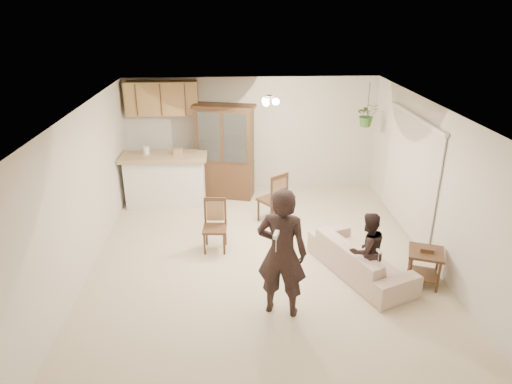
{
  "coord_description": "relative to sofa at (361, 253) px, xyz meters",
  "views": [
    {
      "loc": [
        -0.45,
        -6.6,
        3.96
      ],
      "look_at": [
        -0.07,
        0.4,
        1.04
      ],
      "focal_mm": 32.0,
      "sensor_mm": 36.0,
      "label": 1
    }
  ],
  "objects": [
    {
      "name": "floor",
      "position": [
        -1.51,
        0.53,
        -0.37
      ],
      "size": [
        6.5,
        6.5,
        0.0
      ],
      "primitive_type": "plane",
      "color": "#C3B193",
      "rests_on": "ground"
    },
    {
      "name": "ceiling",
      "position": [
        -1.51,
        0.53,
        2.13
      ],
      "size": [
        5.5,
        6.5,
        0.02
      ],
      "primitive_type": "cube",
      "color": "white",
      "rests_on": "wall_back"
    },
    {
      "name": "wall_back",
      "position": [
        -1.51,
        3.78,
        0.88
      ],
      "size": [
        5.5,
        0.02,
        2.5
      ],
      "primitive_type": "cube",
      "color": "beige",
      "rests_on": "ground"
    },
    {
      "name": "wall_front",
      "position": [
        -1.51,
        -2.72,
        0.88
      ],
      "size": [
        5.5,
        0.02,
        2.5
      ],
      "primitive_type": "cube",
      "color": "beige",
      "rests_on": "ground"
    },
    {
      "name": "wall_left",
      "position": [
        -4.26,
        0.53,
        0.88
      ],
      "size": [
        0.02,
        6.5,
        2.5
      ],
      "primitive_type": "cube",
      "color": "beige",
      "rests_on": "ground"
    },
    {
      "name": "wall_right",
      "position": [
        1.24,
        0.53,
        0.88
      ],
      "size": [
        0.02,
        6.5,
        2.5
      ],
      "primitive_type": "cube",
      "color": "beige",
      "rests_on": "ground"
    },
    {
      "name": "breakfast_bar",
      "position": [
        -3.36,
        2.88,
        0.13
      ],
      "size": [
        1.6,
        0.55,
        1.0
      ],
      "primitive_type": "cube",
      "color": "silver",
      "rests_on": "floor"
    },
    {
      "name": "bar_top",
      "position": [
        -3.36,
        2.88,
        0.68
      ],
      "size": [
        1.75,
        0.7,
        0.08
      ],
      "primitive_type": "cube",
      "color": "tan",
      "rests_on": "breakfast_bar"
    },
    {
      "name": "upper_cabinets",
      "position": [
        -3.41,
        3.6,
        1.73
      ],
      "size": [
        1.5,
        0.34,
        0.7
      ],
      "primitive_type": "cube",
      "color": "olive",
      "rests_on": "wall_back"
    },
    {
      "name": "vertical_blinds",
      "position": [
        1.2,
        1.43,
        0.73
      ],
      "size": [
        0.06,
        2.3,
        2.1
      ],
      "primitive_type": null,
      "color": "beige",
      "rests_on": "wall_right"
    },
    {
      "name": "ceiling_fixture",
      "position": [
        -1.31,
        1.73,
        2.03
      ],
      "size": [
        0.36,
        0.36,
        0.2
      ],
      "primitive_type": null,
      "color": "#F5E3B8",
      "rests_on": "ceiling"
    },
    {
      "name": "hanging_plant",
      "position": [
        0.79,
        2.93,
        1.48
      ],
      "size": [
        0.43,
        0.37,
        0.48
      ],
      "primitive_type": "imported",
      "color": "#325622",
      "rests_on": "ceiling"
    },
    {
      "name": "plant_cord",
      "position": [
        0.79,
        2.93,
        1.81
      ],
      "size": [
        0.01,
        0.01,
        0.65
      ],
      "primitive_type": "cylinder",
      "color": "black",
      "rests_on": "ceiling"
    },
    {
      "name": "sofa",
      "position": [
        0.0,
        0.0,
        0.0
      ],
      "size": [
        1.4,
        2.01,
        0.73
      ],
      "primitive_type": "imported",
      "rotation": [
        0.0,
        0.0,
        1.97
      ],
      "color": "beige",
      "rests_on": "floor"
    },
    {
      "name": "adult",
      "position": [
        -1.34,
        -0.88,
        0.53
      ],
      "size": [
        0.75,
        0.6,
        1.8
      ],
      "primitive_type": "imported",
      "rotation": [
        0.0,
        0.0,
        2.85
      ],
      "color": "black",
      "rests_on": "floor"
    },
    {
      "name": "child",
      "position": [
        -0.02,
        -0.32,
        0.31
      ],
      "size": [
        0.78,
        0.69,
        1.35
      ],
      "primitive_type": "imported",
      "rotation": [
        0.0,
        0.0,
        3.46
      ],
      "color": "black",
      "rests_on": "floor"
    },
    {
      "name": "china_hutch",
      "position": [
        -2.12,
        3.27,
        0.63
      ],
      "size": [
        1.36,
        0.79,
        2.02
      ],
      "rotation": [
        0.0,
        0.0,
        -0.25
      ],
      "color": "#3B1F15",
      "rests_on": "floor"
    },
    {
      "name": "side_table",
      "position": [
        0.89,
        -0.32,
        -0.08
      ],
      "size": [
        0.64,
        0.64,
        0.61
      ],
      "rotation": [
        0.0,
        0.0,
        -0.37
      ],
      "color": "#3B1F15",
      "rests_on": "floor"
    },
    {
      "name": "chair_bar",
      "position": [
        -2.29,
        0.87,
        -0.11
      ],
      "size": [
        0.42,
        0.42,
        0.9
      ],
      "rotation": [
        0.0,
        0.0,
        -0.06
      ],
      "color": "#3B1F15",
      "rests_on": "floor"
    },
    {
      "name": "chair_hutch_left",
      "position": [
        -2.7,
        3.43,
        -0.08
      ],
      "size": [
        0.61,
        0.61,
        1.0
      ],
      "rotation": [
        0.0,
        0.0,
        -0.55
      ],
      "color": "#3B1F15",
      "rests_on": "floor"
    },
    {
      "name": "chair_hutch_right",
      "position": [
        -1.21,
        1.92,
        -0.08
      ],
      "size": [
        0.64,
        0.64,
        1.03
      ],
      "rotation": [
        0.0,
        0.0,
        3.78
      ],
      "color": "#3B1F15",
      "rests_on": "floor"
    },
    {
      "name": "controller_adult",
      "position": [
        -1.46,
        -1.3,
        1.05
      ],
      "size": [
        0.09,
        0.17,
        0.05
      ],
      "primitive_type": "cube",
      "rotation": [
        0.0,
        0.0,
        2.85
      ],
      "color": "white",
      "rests_on": "adult"
    },
    {
      "name": "controller_child",
      "position": [
        0.07,
        -0.59,
        0.36
      ],
      "size": [
        0.06,
        0.11,
        0.03
      ],
      "primitive_type": "cube",
      "rotation": [
        0.0,
        0.0,
        3.46
      ],
      "color": "white",
      "rests_on": "child"
    }
  ]
}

